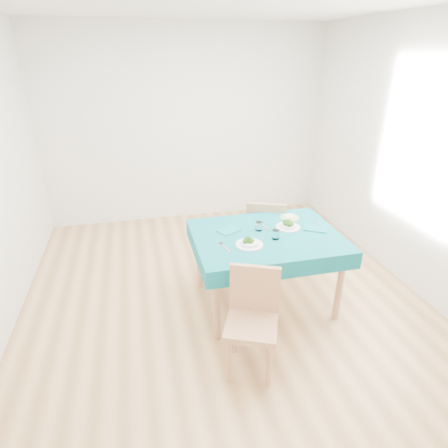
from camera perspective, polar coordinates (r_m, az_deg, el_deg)
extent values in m
cube|color=#A47544|center=(3.95, 0.00, -11.39)|extent=(4.00, 4.50, 0.02)
cube|color=silver|center=(5.49, -5.73, 14.49)|extent=(4.00, 0.02, 2.70)
cube|color=silver|center=(1.49, 21.92, -18.15)|extent=(4.00, 0.02, 2.70)
cube|color=silver|center=(4.25, 27.53, 8.81)|extent=(0.02, 4.50, 2.70)
cube|color=#095E67|center=(3.72, 6.26, -6.86)|extent=(1.37, 1.04, 0.76)
cube|color=#AC7951|center=(2.92, 4.24, -14.24)|extent=(0.53, 0.55, 0.98)
cube|color=#AC7951|center=(4.31, 6.37, 0.03)|extent=(0.56, 0.59, 1.05)
cube|color=silver|center=(3.29, 0.14, -3.55)|extent=(0.07, 0.19, 0.00)
cube|color=silver|center=(3.42, 4.23, -2.49)|extent=(0.03, 0.20, 0.00)
cube|color=silver|center=(3.71, 6.13, -0.28)|extent=(0.06, 0.20, 0.00)
cube|color=silver|center=(3.79, 14.12, -0.34)|extent=(0.06, 0.23, 0.00)
cube|color=#0D6A72|center=(3.58, 0.73, -0.98)|extent=(0.25, 0.23, 0.01)
cube|color=#0D6A72|center=(3.73, 13.77, -0.67)|extent=(0.26, 0.24, 0.01)
cylinder|color=white|center=(3.60, 5.32, -0.34)|extent=(0.07, 0.07, 0.09)
cylinder|color=white|center=(3.45, 7.88, -1.60)|extent=(0.07, 0.07, 0.09)
cylinder|color=#98CD64|center=(3.92, 9.94, 0.97)|extent=(0.20, 0.20, 0.01)
cube|color=beige|center=(3.92, 9.95, 1.15)|extent=(0.12, 0.12, 0.02)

